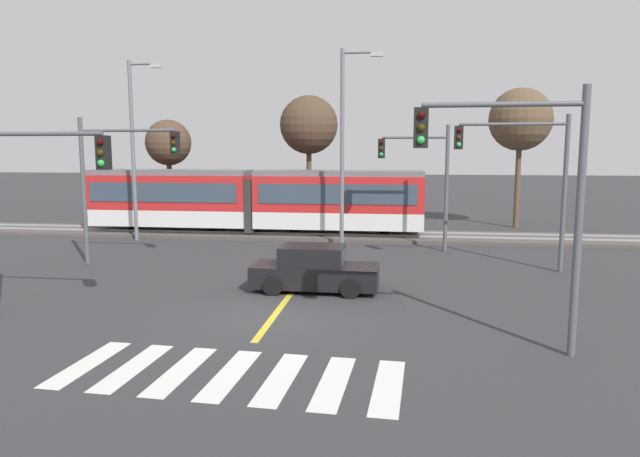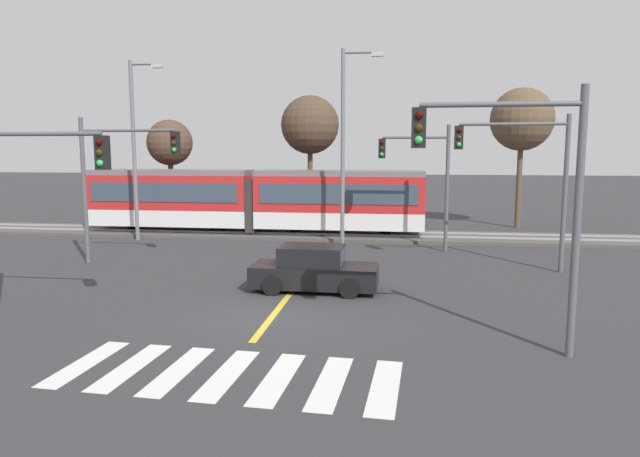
% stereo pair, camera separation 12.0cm
% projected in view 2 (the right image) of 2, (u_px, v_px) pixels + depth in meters
% --- Properties ---
extents(ground_plane, '(200.00, 200.00, 0.00)m').
position_uv_depth(ground_plane, '(272.00, 317.00, 16.07)').
color(ground_plane, '#333335').
extents(track_bed, '(120.00, 4.00, 0.18)m').
position_uv_depth(track_bed, '(334.00, 235.00, 31.09)').
color(track_bed, '#4C4742').
rests_on(track_bed, ground).
extents(rail_near, '(120.00, 0.08, 0.10)m').
position_uv_depth(rail_near, '(333.00, 234.00, 30.37)').
color(rail_near, '#939399').
rests_on(rail_near, track_bed).
extents(rail_far, '(120.00, 0.08, 0.10)m').
position_uv_depth(rail_far, '(336.00, 231.00, 31.78)').
color(rail_far, '#939399').
rests_on(rail_far, track_bed).
extents(light_rail_tram, '(18.50, 2.64, 3.43)m').
position_uv_depth(light_rail_tram, '(254.00, 198.00, 31.44)').
color(light_rail_tram, silver).
rests_on(light_rail_tram, track_bed).
extents(crosswalk_stripe_0, '(0.71, 2.83, 0.01)m').
position_uv_depth(crosswalk_stripe_0, '(86.00, 363.00, 12.58)').
color(crosswalk_stripe_0, silver).
rests_on(crosswalk_stripe_0, ground).
extents(crosswalk_stripe_1, '(0.71, 2.83, 0.01)m').
position_uv_depth(crosswalk_stripe_1, '(131.00, 367.00, 12.37)').
color(crosswalk_stripe_1, silver).
rests_on(crosswalk_stripe_1, ground).
extents(crosswalk_stripe_2, '(0.71, 2.83, 0.01)m').
position_uv_depth(crosswalk_stripe_2, '(178.00, 370.00, 12.16)').
color(crosswalk_stripe_2, silver).
rests_on(crosswalk_stripe_2, ground).
extents(crosswalk_stripe_3, '(0.71, 2.83, 0.01)m').
position_uv_depth(crosswalk_stripe_3, '(227.00, 374.00, 11.95)').
color(crosswalk_stripe_3, silver).
rests_on(crosswalk_stripe_3, ground).
extents(crosswalk_stripe_4, '(0.71, 2.83, 0.01)m').
position_uv_depth(crosswalk_stripe_4, '(278.00, 378.00, 11.74)').
color(crosswalk_stripe_4, silver).
rests_on(crosswalk_stripe_4, ground).
extents(crosswalk_stripe_5, '(0.71, 2.83, 0.01)m').
position_uv_depth(crosswalk_stripe_5, '(330.00, 382.00, 11.53)').
color(crosswalk_stripe_5, silver).
rests_on(crosswalk_stripe_5, ground).
extents(crosswalk_stripe_6, '(0.71, 2.83, 0.01)m').
position_uv_depth(crosswalk_stripe_6, '(385.00, 386.00, 11.32)').
color(crosswalk_stripe_6, silver).
rests_on(crosswalk_stripe_6, ground).
extents(lane_centre_line, '(0.20, 15.53, 0.01)m').
position_uv_depth(lane_centre_line, '(305.00, 275.00, 21.53)').
color(lane_centre_line, gold).
rests_on(lane_centre_line, ground).
extents(sedan_crossing, '(4.22, 1.96, 1.52)m').
position_uv_depth(sedan_crossing, '(314.00, 270.00, 19.05)').
color(sedan_crossing, black).
rests_on(sedan_crossing, ground).
extents(traffic_light_near_right, '(3.75, 0.38, 6.07)m').
position_uv_depth(traffic_light_near_right, '(520.00, 179.00, 12.62)').
color(traffic_light_near_right, '#515459').
rests_on(traffic_light_near_right, ground).
extents(traffic_light_mid_right, '(4.25, 0.38, 6.02)m').
position_uv_depth(traffic_light_mid_right, '(526.00, 167.00, 21.66)').
color(traffic_light_mid_right, '#515459').
rests_on(traffic_light_mid_right, ground).
extents(traffic_light_near_left, '(3.75, 0.38, 5.57)m').
position_uv_depth(traffic_light_near_left, '(29.00, 187.00, 15.48)').
color(traffic_light_near_left, '#515459').
rests_on(traffic_light_near_left, ground).
extents(traffic_light_mid_left, '(4.25, 0.38, 6.00)m').
position_uv_depth(traffic_light_mid_left, '(116.00, 168.00, 23.13)').
color(traffic_light_mid_left, '#515459').
rests_on(traffic_light_mid_left, ground).
extents(traffic_light_far_right, '(3.25, 0.38, 5.83)m').
position_uv_depth(traffic_light_far_right, '(423.00, 170.00, 26.19)').
color(traffic_light_far_right, '#515459').
rests_on(traffic_light_far_right, ground).
extents(street_lamp_west, '(1.82, 0.28, 9.19)m').
position_uv_depth(street_lamp_west, '(136.00, 141.00, 29.27)').
color(street_lamp_west, slate).
rests_on(street_lamp_west, ground).
extents(street_lamp_centre, '(1.99, 0.28, 9.45)m').
position_uv_depth(street_lamp_centre, '(346.00, 138.00, 27.41)').
color(street_lamp_centre, slate).
rests_on(street_lamp_centre, ground).
extents(bare_tree_far_west, '(2.83, 2.83, 6.58)m').
position_uv_depth(bare_tree_far_west, '(170.00, 144.00, 35.43)').
color(bare_tree_far_west, brown).
rests_on(bare_tree_far_west, ground).
extents(bare_tree_west, '(3.59, 3.59, 8.05)m').
position_uv_depth(bare_tree_west, '(310.00, 126.00, 35.19)').
color(bare_tree_west, brown).
rests_on(bare_tree_west, ground).
extents(bare_tree_east, '(3.73, 3.73, 8.38)m').
position_uv_depth(bare_tree_east, '(522.00, 120.00, 33.92)').
color(bare_tree_east, brown).
rests_on(bare_tree_east, ground).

